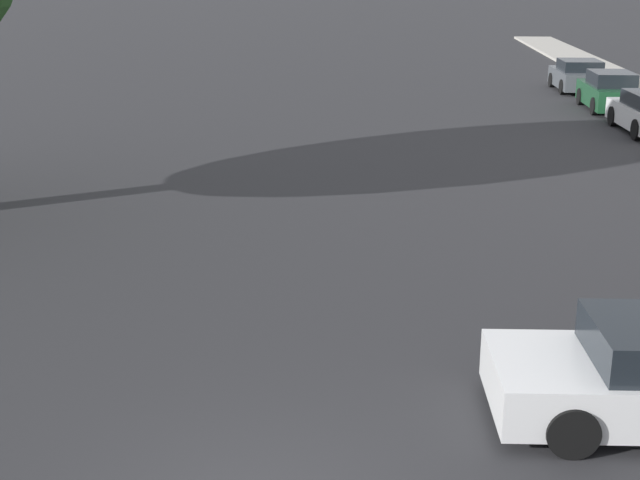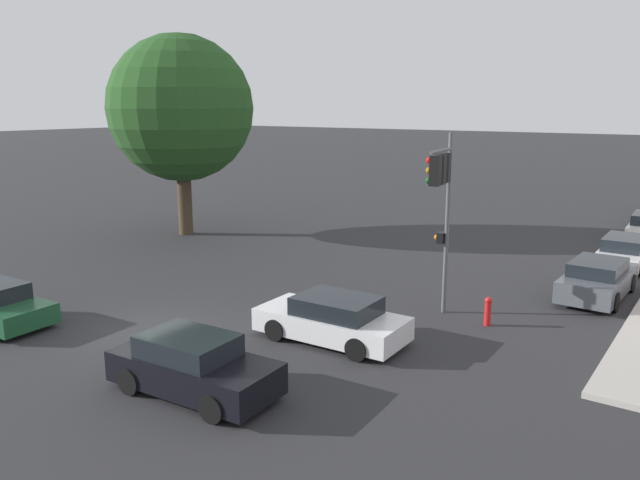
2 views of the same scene
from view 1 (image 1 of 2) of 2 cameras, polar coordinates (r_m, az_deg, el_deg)
The scene contains 2 objects.
parked_car_3 at distance 37.39m, azimuth 18.04°, elevation 9.00°, with size 1.90×4.20×1.52m.
parked_car_4 at distance 42.70m, azimuth 16.21°, elevation 10.05°, with size 2.08×3.97×1.41m.
Camera 1 is at (1.18, -8.06, 5.62)m, focal length 50.00 mm.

